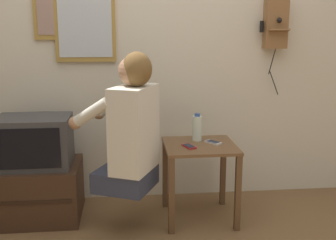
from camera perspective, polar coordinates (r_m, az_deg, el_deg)
wall_back at (r=3.42m, az=-2.83°, el=10.22°), size 6.80×0.05×2.55m
side_table at (r=3.11m, az=4.31°, el=-5.45°), size 0.52×0.50×0.57m
person at (r=2.83m, az=-5.07°, el=-1.01°), size 0.61×0.56×0.94m
tv_stand at (r=3.35m, az=-17.66°, el=-9.17°), size 0.68×0.52×0.41m
television at (r=3.21m, az=-17.68°, el=-2.79°), size 0.53×0.39×0.37m
wall_phone_antique at (r=3.54m, az=14.37°, el=12.61°), size 0.22×0.19×0.81m
framed_picture at (r=3.41m, az=-14.24°, el=15.02°), size 0.43×0.03×0.54m
wall_mirror at (r=3.38m, az=-11.23°, el=14.01°), size 0.46×0.04×0.74m
cell_phone_held at (r=3.00m, az=2.86°, el=-3.57°), size 0.10×0.14×0.01m
cell_phone_spare at (r=3.12m, az=6.13°, el=-3.01°), size 0.12×0.14×0.01m
water_bottle at (r=3.16m, az=3.97°, el=-1.08°), size 0.07×0.07×0.21m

